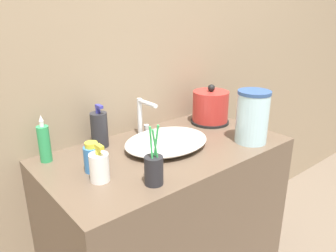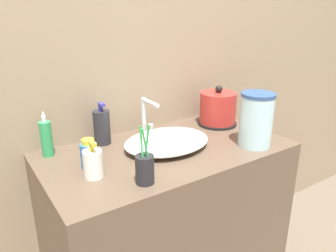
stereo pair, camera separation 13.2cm
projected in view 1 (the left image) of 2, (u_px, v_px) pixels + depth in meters
The scene contains 11 objects.
wall_back at pixel (124, 27), 1.40m from camera, with size 6.00×0.04×2.60m.
vanity_counter at pixel (168, 232), 1.49m from camera, with size 1.02×0.55×0.83m.
sink_basin at pixel (167, 141), 1.36m from camera, with size 0.37×0.29×0.05m.
faucet at pixel (143, 115), 1.46m from camera, with size 0.06×0.13×0.17m.
electric_kettle at pixel (210, 108), 1.64m from camera, with size 0.19×0.19×0.20m.
toothbrush_cup at pixel (154, 169), 1.07m from camera, with size 0.06×0.06×0.21m.
lotion_bottle at pixel (99, 167), 1.09m from camera, with size 0.07×0.07×0.13m.
shampoo_bottle at pixel (44, 143), 1.22m from camera, with size 0.04×0.04×0.18m.
mouthwash_bottle at pixel (99, 129), 1.35m from camera, with size 0.07×0.07×0.18m.
hand_cream_bottle at pixel (92, 158), 1.15m from camera, with size 0.06×0.06×0.11m.
water_pitcher at pixel (252, 117), 1.39m from camera, with size 0.14×0.14×0.23m.
Camera 1 is at (-0.79, -0.68, 1.38)m, focal length 35.00 mm.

